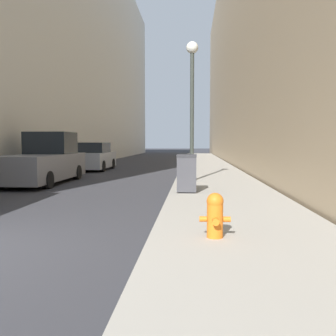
{
  "coord_description": "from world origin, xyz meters",
  "views": [
    {
      "loc": [
        3.95,
        -4.99,
        1.66
      ],
      "look_at": [
        2.51,
        16.96,
        0.16
      ],
      "focal_mm": 40.0,
      "sensor_mm": 36.0,
      "label": 1
    }
  ],
  "objects_px": {
    "fire_hydrant": "(215,214)",
    "trash_bin": "(187,173)",
    "lamppost": "(192,94)",
    "parked_sedan_near": "(93,157)",
    "pickup_truck": "(44,162)"
  },
  "relations": [
    {
      "from": "trash_bin",
      "to": "lamppost",
      "type": "distance_m",
      "value": 4.46
    },
    {
      "from": "fire_hydrant",
      "to": "lamppost",
      "type": "xyz_separation_m",
      "value": [
        -0.39,
        8.94,
        3.07
      ]
    },
    {
      "from": "parked_sedan_near",
      "to": "pickup_truck",
      "type": "bearing_deg",
      "value": -90.92
    },
    {
      "from": "fire_hydrant",
      "to": "pickup_truck",
      "type": "distance_m",
      "value": 11.06
    },
    {
      "from": "trash_bin",
      "to": "pickup_truck",
      "type": "bearing_deg",
      "value": 149.58
    },
    {
      "from": "trash_bin",
      "to": "parked_sedan_near",
      "type": "bearing_deg",
      "value": 118.52
    },
    {
      "from": "trash_bin",
      "to": "pickup_truck",
      "type": "distance_m",
      "value": 6.85
    },
    {
      "from": "fire_hydrant",
      "to": "trash_bin",
      "type": "height_order",
      "value": "trash_bin"
    },
    {
      "from": "trash_bin",
      "to": "pickup_truck",
      "type": "height_order",
      "value": "pickup_truck"
    },
    {
      "from": "trash_bin",
      "to": "pickup_truck",
      "type": "relative_size",
      "value": 0.21
    },
    {
      "from": "lamppost",
      "to": "parked_sedan_near",
      "type": "relative_size",
      "value": 1.26
    },
    {
      "from": "pickup_truck",
      "to": "parked_sedan_near",
      "type": "height_order",
      "value": "pickup_truck"
    },
    {
      "from": "fire_hydrant",
      "to": "trash_bin",
      "type": "distance_m",
      "value": 5.55
    },
    {
      "from": "fire_hydrant",
      "to": "trash_bin",
      "type": "xyz_separation_m",
      "value": [
        -0.54,
        5.52,
        0.22
      ]
    },
    {
      "from": "fire_hydrant",
      "to": "parked_sedan_near",
      "type": "height_order",
      "value": "parked_sedan_near"
    }
  ]
}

